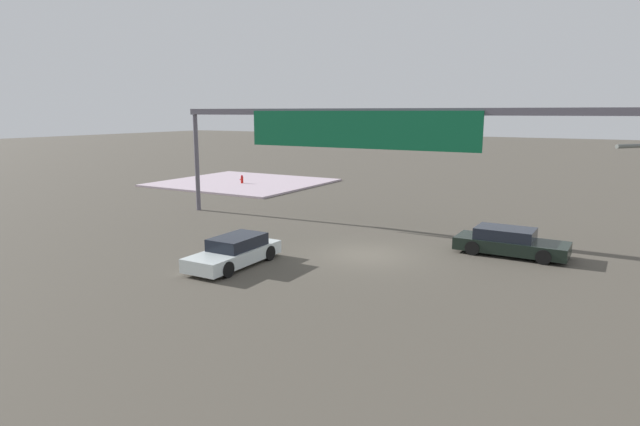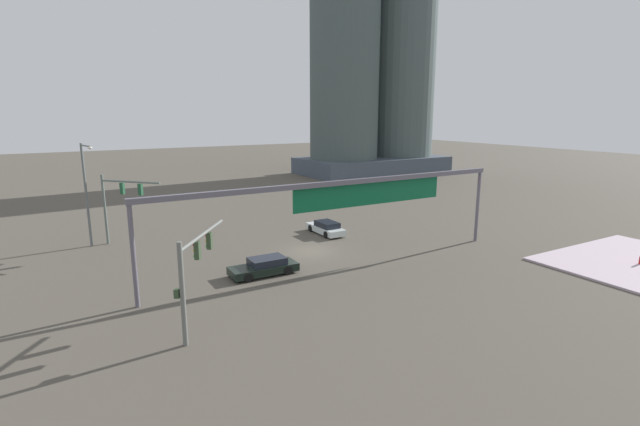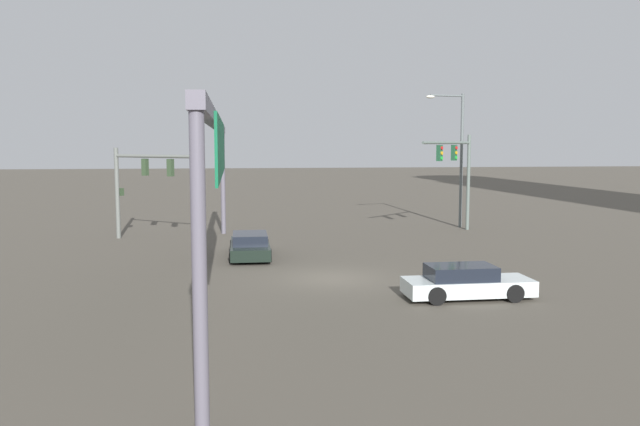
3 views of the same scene
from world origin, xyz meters
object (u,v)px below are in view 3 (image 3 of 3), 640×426
(sedan_car_approaching, at_px, (250,246))
(traffic_signal_near_corner, at_px, (457,165))
(streetlamp_curved_arm, at_px, (458,150))
(traffic_signal_opposite_side, at_px, (138,177))
(sedan_car_waiting_far, at_px, (466,283))

(sedan_car_approaching, bearing_deg, traffic_signal_near_corner, -59.47)
(streetlamp_curved_arm, xyz_separation_m, sedan_car_approaching, (9.78, -13.80, -4.48))
(traffic_signal_near_corner, distance_m, sedan_car_approaching, 15.45)
(sedan_car_approaching, bearing_deg, traffic_signal_opposite_side, 43.65)
(sedan_car_approaching, relative_size, sedan_car_waiting_far, 1.05)
(traffic_signal_opposite_side, distance_m, sedan_car_approaching, 9.47)
(streetlamp_curved_arm, bearing_deg, sedan_car_waiting_far, 60.51)
(traffic_signal_near_corner, distance_m, streetlamp_curved_arm, 2.56)
(traffic_signal_near_corner, relative_size, traffic_signal_opposite_side, 1.15)
(traffic_signal_opposite_side, xyz_separation_m, sedan_car_approaching, (6.54, 6.12, -3.06))
(sedan_car_approaching, bearing_deg, streetlamp_curved_arm, -54.13)
(streetlamp_curved_arm, bearing_deg, traffic_signal_near_corner, 59.54)
(sedan_car_approaching, xyz_separation_m, sedan_car_waiting_far, (9.56, 7.44, -0.00))
(streetlamp_curved_arm, relative_size, sedan_car_waiting_far, 1.91)
(traffic_signal_opposite_side, relative_size, streetlamp_curved_arm, 0.60)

